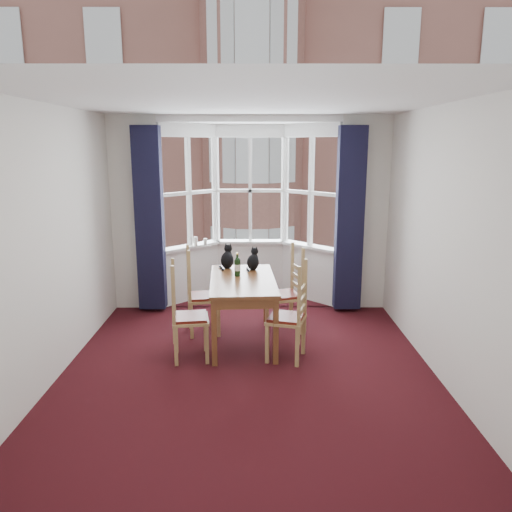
{
  "coord_description": "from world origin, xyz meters",
  "views": [
    {
      "loc": [
        0.07,
        -4.94,
        2.4
      ],
      "look_at": [
        0.09,
        1.05,
        1.05
      ],
      "focal_mm": 35.0,
      "sensor_mm": 36.0,
      "label": 1
    }
  ],
  "objects_px": {
    "chair_right_far": "(291,296)",
    "candle_short": "(205,242)",
    "dining_table": "(243,287)",
    "cat_right": "(253,261)",
    "chair_left_near": "(182,319)",
    "chair_right_near": "(294,320)",
    "chair_left_far": "(196,298)",
    "candle_tall": "(196,241)",
    "wine_bottle": "(237,266)",
    "cat_left": "(227,259)"
  },
  "relations": [
    {
      "from": "wine_bottle",
      "to": "chair_left_near",
      "type": "bearing_deg",
      "value": -132.8
    },
    {
      "from": "chair_right_far",
      "to": "wine_bottle",
      "type": "height_order",
      "value": "wine_bottle"
    },
    {
      "from": "cat_left",
      "to": "cat_right",
      "type": "distance_m",
      "value": 0.35
    },
    {
      "from": "chair_right_far",
      "to": "cat_left",
      "type": "xyz_separation_m",
      "value": [
        -0.83,
        0.17,
        0.46
      ]
    },
    {
      "from": "dining_table",
      "to": "chair_right_far",
      "type": "height_order",
      "value": "chair_right_far"
    },
    {
      "from": "cat_right",
      "to": "chair_right_near",
      "type": "bearing_deg",
      "value": -65.32
    },
    {
      "from": "chair_right_far",
      "to": "chair_left_near",
      "type": "bearing_deg",
      "value": -145.14
    },
    {
      "from": "chair_left_near",
      "to": "chair_left_far",
      "type": "relative_size",
      "value": 1.0
    },
    {
      "from": "chair_right_far",
      "to": "cat_left",
      "type": "height_order",
      "value": "cat_left"
    },
    {
      "from": "chair_left_far",
      "to": "candle_short",
      "type": "bearing_deg",
      "value": 90.72
    },
    {
      "from": "cat_left",
      "to": "chair_right_far",
      "type": "bearing_deg",
      "value": -11.55
    },
    {
      "from": "chair_left_near",
      "to": "candle_short",
      "type": "distance_m",
      "value": 2.3
    },
    {
      "from": "chair_right_near",
      "to": "wine_bottle",
      "type": "xyz_separation_m",
      "value": [
        -0.65,
        0.67,
        0.46
      ]
    },
    {
      "from": "wine_bottle",
      "to": "chair_right_near",
      "type": "bearing_deg",
      "value": -45.85
    },
    {
      "from": "cat_left",
      "to": "cat_right",
      "type": "relative_size",
      "value": 1.09
    },
    {
      "from": "dining_table",
      "to": "candle_tall",
      "type": "relative_size",
      "value": 11.24
    },
    {
      "from": "chair_right_far",
      "to": "cat_left",
      "type": "bearing_deg",
      "value": 168.45
    },
    {
      "from": "wine_bottle",
      "to": "chair_right_far",
      "type": "bearing_deg",
      "value": 19.64
    },
    {
      "from": "dining_table",
      "to": "chair_right_far",
      "type": "xyz_separation_m",
      "value": [
        0.61,
        0.38,
        -0.23
      ]
    },
    {
      "from": "chair_left_near",
      "to": "chair_right_near",
      "type": "distance_m",
      "value": 1.26
    },
    {
      "from": "chair_right_far",
      "to": "wine_bottle",
      "type": "distance_m",
      "value": 0.85
    },
    {
      "from": "chair_right_far",
      "to": "dining_table",
      "type": "bearing_deg",
      "value": -148.03
    },
    {
      "from": "cat_left",
      "to": "candle_tall",
      "type": "relative_size",
      "value": 2.47
    },
    {
      "from": "chair_right_near",
      "to": "chair_right_far",
      "type": "relative_size",
      "value": 1.0
    },
    {
      "from": "cat_left",
      "to": "cat_right",
      "type": "xyz_separation_m",
      "value": [
        0.34,
        -0.08,
        -0.01
      ]
    },
    {
      "from": "chair_right_near",
      "to": "chair_left_near",
      "type": "bearing_deg",
      "value": 178.9
    },
    {
      "from": "wine_bottle",
      "to": "candle_tall",
      "type": "bearing_deg",
      "value": 113.94
    },
    {
      "from": "chair_right_far",
      "to": "cat_left",
      "type": "distance_m",
      "value": 0.96
    },
    {
      "from": "chair_left_near",
      "to": "chair_right_near",
      "type": "xyz_separation_m",
      "value": [
        1.26,
        -0.02,
        0.0
      ]
    },
    {
      "from": "cat_left",
      "to": "chair_left_near",
      "type": "bearing_deg",
      "value": -113.2
    },
    {
      "from": "cat_left",
      "to": "candle_short",
      "type": "relative_size",
      "value": 3.16
    },
    {
      "from": "chair_right_far",
      "to": "candle_short",
      "type": "distance_m",
      "value": 1.89
    },
    {
      "from": "dining_table",
      "to": "candle_short",
      "type": "relative_size",
      "value": 14.37
    },
    {
      "from": "candle_short",
      "to": "chair_left_near",
      "type": "bearing_deg",
      "value": -91.27
    },
    {
      "from": "chair_right_near",
      "to": "candle_short",
      "type": "distance_m",
      "value": 2.62
    },
    {
      "from": "cat_right",
      "to": "wine_bottle",
      "type": "xyz_separation_m",
      "value": [
        -0.19,
        -0.33,
        0.01
      ]
    },
    {
      "from": "chair_left_far",
      "to": "wine_bottle",
      "type": "bearing_deg",
      "value": -15.09
    },
    {
      "from": "dining_table",
      "to": "chair_right_far",
      "type": "bearing_deg",
      "value": 31.97
    },
    {
      "from": "dining_table",
      "to": "cat_right",
      "type": "bearing_deg",
      "value": 74.99
    },
    {
      "from": "chair_left_far",
      "to": "wine_bottle",
      "type": "xyz_separation_m",
      "value": [
        0.53,
        -0.14,
        0.46
      ]
    },
    {
      "from": "chair_left_near",
      "to": "chair_right_near",
      "type": "height_order",
      "value": "same"
    },
    {
      "from": "chair_left_near",
      "to": "cat_left",
      "type": "bearing_deg",
      "value": 66.8
    },
    {
      "from": "chair_left_far",
      "to": "chair_right_far",
      "type": "xyz_separation_m",
      "value": [
        1.21,
        0.1,
        0.0
      ]
    },
    {
      "from": "chair_left_far",
      "to": "chair_right_near",
      "type": "relative_size",
      "value": 1.0
    },
    {
      "from": "chair_left_near",
      "to": "candle_short",
      "type": "xyz_separation_m",
      "value": [
        0.05,
        2.26,
        0.45
      ]
    },
    {
      "from": "chair_right_near",
      "to": "candle_tall",
      "type": "xyz_separation_m",
      "value": [
        -1.35,
        2.25,
        0.46
      ]
    },
    {
      "from": "chair_right_near",
      "to": "cat_right",
      "type": "distance_m",
      "value": 1.19
    },
    {
      "from": "cat_left",
      "to": "candle_tall",
      "type": "xyz_separation_m",
      "value": [
        -0.55,
        1.16,
        0.01
      ]
    },
    {
      "from": "chair_right_far",
      "to": "cat_right",
      "type": "height_order",
      "value": "cat_right"
    },
    {
      "from": "chair_left_near",
      "to": "dining_table",
      "type": "bearing_deg",
      "value": 37.33
    }
  ]
}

